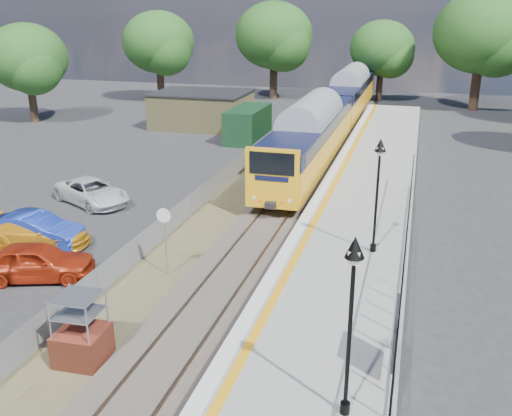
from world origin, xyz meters
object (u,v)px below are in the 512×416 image
at_px(car_red, 36,261).
at_px(car_blue, 35,229).
at_px(train, 335,109).
at_px(car_white, 92,192).
at_px(car_yellow, 38,232).
at_px(speed_sign, 165,230).
at_px(victorian_lamp_north, 379,169).
at_px(brick_plinth, 81,330).
at_px(victorian_lamp_south, 352,286).

relative_size(car_red, car_blue, 0.99).
bearing_deg(train, car_white, -116.50).
relative_size(train, car_yellow, 8.89).
bearing_deg(speed_sign, car_red, -164.10).
bearing_deg(car_red, victorian_lamp_north, -89.51).
xyz_separation_m(brick_plinth, car_blue, (-7.02, 7.39, -0.35)).
xyz_separation_m(victorian_lamp_north, car_red, (-12.58, -4.29, -3.55)).
bearing_deg(train, car_red, -104.08).
xyz_separation_m(train, speed_sign, (-2.50, -27.43, -0.38)).
xyz_separation_m(victorian_lamp_south, car_white, (-15.63, 14.44, -3.63)).
relative_size(victorian_lamp_south, car_yellow, 1.00).
bearing_deg(car_red, speed_sign, -89.63).
bearing_deg(car_yellow, speed_sign, -109.69).
distance_m(brick_plinth, car_red, 6.53).
relative_size(train, speed_sign, 14.19).
xyz_separation_m(brick_plinth, car_yellow, (-6.81, 7.31, -0.42)).
height_order(victorian_lamp_north, train, victorian_lamp_north).
bearing_deg(speed_sign, car_blue, 166.32).
height_order(car_yellow, car_white, car_white).
height_order(speed_sign, car_red, speed_sign).
xyz_separation_m(speed_sign, car_blue, (-7.02, 1.35, -1.23)).
relative_size(victorian_lamp_south, speed_sign, 1.60).
height_order(car_red, car_blue, car_red).
distance_m(brick_plinth, car_yellow, 10.00).
xyz_separation_m(car_yellow, car_white, (-0.82, 5.85, 0.00)).
distance_m(train, car_yellow, 27.82).
relative_size(victorian_lamp_south, brick_plinth, 2.04).
height_order(victorian_lamp_south, car_blue, victorian_lamp_south).
distance_m(victorian_lamp_south, brick_plinth, 8.72).
bearing_deg(victorian_lamp_north, train, 102.08).
bearing_deg(victorian_lamp_south, speed_sign, 137.50).
xyz_separation_m(victorian_lamp_north, brick_plinth, (-7.80, -8.71, -3.21)).
relative_size(speed_sign, car_blue, 0.65).
xyz_separation_m(brick_plinth, speed_sign, (0.00, 6.04, 0.88)).
height_order(brick_plinth, car_white, brick_plinth).
xyz_separation_m(victorian_lamp_south, car_red, (-12.78, 5.71, -3.55)).
distance_m(victorian_lamp_south, car_yellow, 17.50).
height_order(victorian_lamp_south, train, victorian_lamp_south).
height_order(victorian_lamp_north, car_red, victorian_lamp_north).
bearing_deg(car_red, car_yellow, 16.68).
distance_m(victorian_lamp_north, car_white, 16.46).
height_order(brick_plinth, speed_sign, speed_sign).
bearing_deg(victorian_lamp_south, train, 98.99).
distance_m(victorian_lamp_south, car_white, 21.59).
distance_m(speed_sign, car_blue, 7.25).
height_order(victorian_lamp_south, brick_plinth, victorian_lamp_south).
distance_m(victorian_lamp_north, car_yellow, 15.12).
height_order(brick_plinth, car_red, brick_plinth).
bearing_deg(car_yellow, brick_plinth, -146.20).
xyz_separation_m(train, brick_plinth, (-2.50, -33.47, -1.26)).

